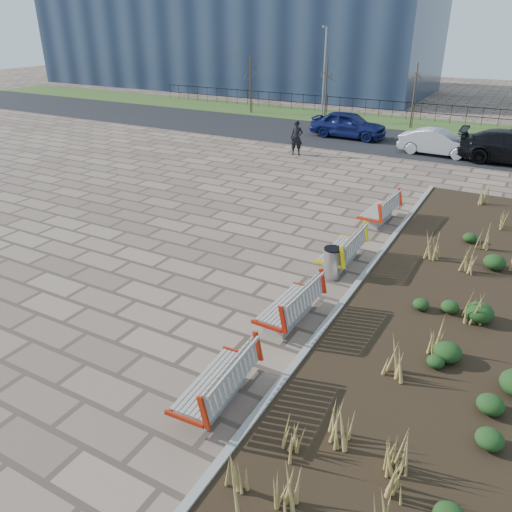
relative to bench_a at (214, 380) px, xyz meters
The scene contains 19 objects.
ground 3.31m from the bench_a, 156.55° to the left, with size 120.00×120.00×0.00m, color #7E6957.
planting_bed 7.10m from the bench_a, 62.72° to the left, with size 4.50×18.00×0.10m, color black.
planting_curb 6.38m from the bench_a, 81.69° to the left, with size 0.16×18.00×0.15m, color gray.
grass_verge_far 29.46m from the bench_a, 95.85° to the left, with size 80.00×5.00×0.04m, color #33511E.
road 23.50m from the bench_a, 97.34° to the left, with size 80.00×7.00×0.02m, color black.
bench_a is the anchor object (origin of this frame).
bench_b 3.17m from the bench_a, 90.00° to the left, with size 0.90×2.10×1.00m, color #A7190B, non-canonical shape.
bench_c 6.72m from the bench_a, 90.00° to the left, with size 0.90×2.10×1.00m, color yellow, non-canonical shape.
bench_d 10.51m from the bench_a, 90.00° to the left, with size 0.90×2.10×1.00m, color red, non-canonical shape.
litter_bin 5.76m from the bench_a, 89.00° to the left, with size 0.48×0.48×0.88m, color #B2B2B7.
pedestrian 19.07m from the bench_a, 110.27° to the left, with size 0.65×0.42×1.77m, color black.
car_blue 23.78m from the bench_a, 103.64° to the left, with size 1.81×4.50×1.53m, color #121951.
car_silver 21.39m from the bench_a, 90.17° to the left, with size 1.38×3.95×1.30m, color #AAACB2.
tree_a 31.63m from the bench_a, 118.35° to the left, with size 1.40×1.40×4.00m, color #4C3D2D, non-canonical shape.
tree_b 29.26m from the bench_a, 107.94° to the left, with size 1.40×1.40×4.00m, color #4C3D2D, non-canonical shape.
tree_c 28.01m from the bench_a, 96.16° to the left, with size 1.40×1.40×4.00m, color #4C3D2D, non-canonical shape.
lamp_west 28.86m from the bench_a, 108.25° to the left, with size 0.24×0.60×6.00m, color gray, non-canonical shape.
railing_fence 30.95m from the bench_a, 95.56° to the left, with size 44.00×0.10×1.20m, color black, non-canonical shape.
building_glass 48.78m from the bench_a, 121.19° to the left, with size 40.00×14.00×15.00m, color #192338.
Camera 1 is at (7.25, -7.36, 6.58)m, focal length 35.00 mm.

